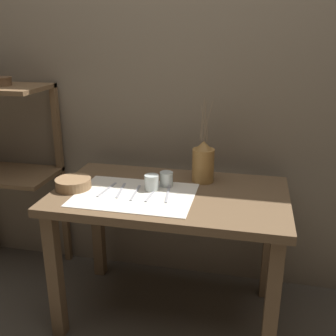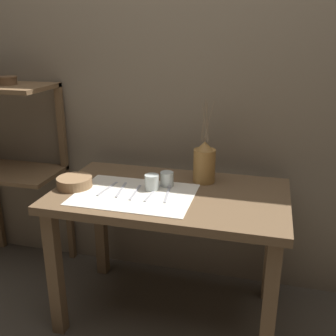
% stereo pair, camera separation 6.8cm
% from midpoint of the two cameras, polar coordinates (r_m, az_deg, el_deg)
% --- Properties ---
extents(ground_plane, '(12.00, 12.00, 0.00)m').
position_cam_midpoint_polar(ground_plane, '(2.25, 1.15, -20.18)').
color(ground_plane, '#473F35').
extents(stone_wall_back, '(7.00, 0.06, 2.40)m').
position_cam_midpoint_polar(stone_wall_back, '(2.18, 4.15, 13.10)').
color(stone_wall_back, '#7A6B56').
rests_on(stone_wall_back, ground_plane).
extents(wooden_table, '(1.12, 0.65, 0.70)m').
position_cam_midpoint_polar(wooden_table, '(1.93, 1.27, -6.38)').
color(wooden_table, brown).
rests_on(wooden_table, ground_plane).
extents(wooden_shelf_unit, '(0.58, 0.35, 1.15)m').
position_cam_midpoint_polar(wooden_shelf_unit, '(2.50, -21.12, 3.60)').
color(wooden_shelf_unit, brown).
rests_on(wooden_shelf_unit, ground_plane).
extents(linen_cloth, '(0.56, 0.40, 0.00)m').
position_cam_midpoint_polar(linen_cloth, '(1.86, -3.84, -3.83)').
color(linen_cloth, silver).
rests_on(linen_cloth, wooden_table).
extents(pitcher_with_flowers, '(0.11, 0.11, 0.42)m').
position_cam_midpoint_polar(pitcher_with_flowers, '(1.99, 6.26, 0.72)').
color(pitcher_with_flowers, olive).
rests_on(pitcher_with_flowers, wooden_table).
extents(wooden_bowl, '(0.17, 0.17, 0.05)m').
position_cam_midpoint_polar(wooden_bowl, '(1.98, -12.46, -2.04)').
color(wooden_bowl, '#8E6B47').
rests_on(wooden_bowl, wooden_table).
extents(glass_tumbler_near, '(0.07, 0.07, 0.07)m').
position_cam_midpoint_polar(glass_tumbler_near, '(1.90, -1.31, -2.04)').
color(glass_tumbler_near, silver).
rests_on(glass_tumbler_near, wooden_table).
extents(glass_tumbler_far, '(0.07, 0.07, 0.07)m').
position_cam_midpoint_polar(glass_tumbler_far, '(1.94, 0.83, -1.61)').
color(glass_tumbler_far, silver).
rests_on(glass_tumbler_far, wooden_table).
extents(fork_outer, '(0.04, 0.18, 0.00)m').
position_cam_midpoint_polar(fork_outer, '(1.93, -7.79, -2.99)').
color(fork_outer, '#A8A8AD').
rests_on(fork_outer, wooden_table).
extents(knife_center, '(0.03, 0.19, 0.00)m').
position_cam_midpoint_polar(knife_center, '(1.91, -5.81, -3.15)').
color(knife_center, '#A8A8AD').
rests_on(knife_center, wooden_table).
extents(fork_inner, '(0.02, 0.19, 0.00)m').
position_cam_midpoint_polar(fork_inner, '(1.87, -3.74, -3.53)').
color(fork_inner, '#A8A8AD').
rests_on(fork_inner, wooden_table).
extents(spoon_inner, '(0.03, 0.20, 0.02)m').
position_cam_midpoint_polar(spoon_inner, '(1.90, -0.82, -3.07)').
color(spoon_inner, '#A8A8AD').
rests_on(spoon_inner, wooden_table).
extents(spoon_outer, '(0.04, 0.20, 0.02)m').
position_cam_midpoint_polar(spoon_outer, '(1.89, 1.09, -3.20)').
color(spoon_outer, '#A8A8AD').
rests_on(spoon_outer, wooden_table).
extents(metal_pot_small, '(0.10, 0.10, 0.05)m').
position_cam_midpoint_polar(metal_pot_small, '(2.37, -21.49, 11.80)').
color(metal_pot_small, brown).
rests_on(metal_pot_small, wooden_shelf_unit).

